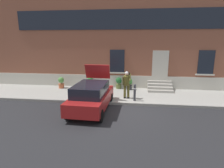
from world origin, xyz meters
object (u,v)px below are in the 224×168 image
Objects in this scene: planter_cream at (90,82)px; planter_terracotta at (61,82)px; bollard_near_person at (135,92)px; planter_charcoal at (129,84)px; person_on_phone at (127,83)px; hatchback_car_red at (91,96)px; planter_olive at (119,83)px.

planter_terracotta is at bearing -170.33° from planter_cream.
planter_charcoal is (-0.41, 2.68, -0.11)m from bollard_near_person.
planter_cream is 1.00× the size of planter_charcoal.
person_on_phone reaches higher than planter_charcoal.
planter_terracotta and planter_cream have the same top height.
hatchback_car_red is at bearing -119.25° from person_on_phone.
person_on_phone is 2.03× the size of planter_charcoal.
planter_terracotta is 1.00× the size of planter_charcoal.
hatchback_car_red is at bearing -114.42° from planter_charcoal.
planter_charcoal is at bearing 65.58° from hatchback_car_red.
planter_charcoal is at bearing -3.22° from planter_cream.
person_on_phone is at bearing -21.88° from planter_terracotta.
planter_charcoal is at bearing 101.29° from person_on_phone.
hatchback_car_red is 4.48m from planter_cream.
bollard_near_person is at bearing -67.15° from planter_olive.
planter_cream is at bearing 154.01° from person_on_phone.
hatchback_car_red is 5.16m from planter_terracotta.
hatchback_car_red is 3.95× the size of bollard_near_person.
bollard_near_person is 6.12m from planter_terracotta.
planter_cream is 1.00× the size of planter_olive.
hatchback_car_red is at bearing -103.91° from planter_olive.
planter_cream is (2.19, 0.37, 0.00)m from planter_terracotta.
planter_olive is (-0.71, 2.46, -0.54)m from person_on_phone.
bollard_near_person is at bearing -81.30° from planter_charcoal.
planter_terracotta is 1.00× the size of planter_cream.
hatchback_car_red reaches higher than planter_olive.
bollard_near_person reaches higher than planter_olive.
person_on_phone is (1.79, 1.91, 0.35)m from hatchback_car_red.
hatchback_car_red reaches higher than planter_terracotta.
planter_charcoal is at bearing -14.61° from planter_olive.
person_on_phone is at bearing 140.01° from bollard_near_person.
planter_cream is (-1.11, 4.33, -0.19)m from hatchback_car_red.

